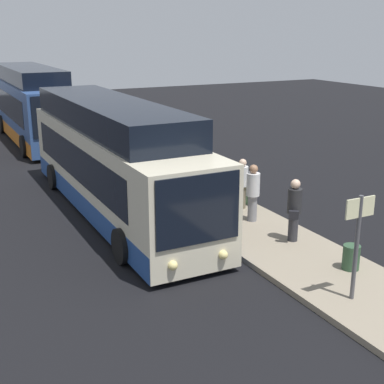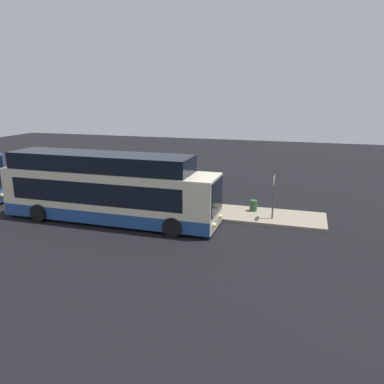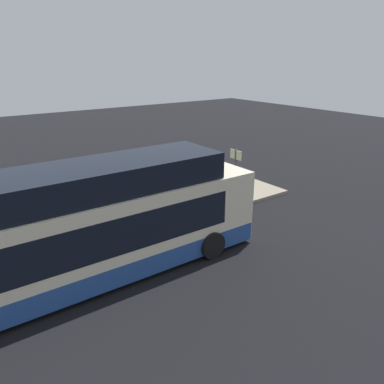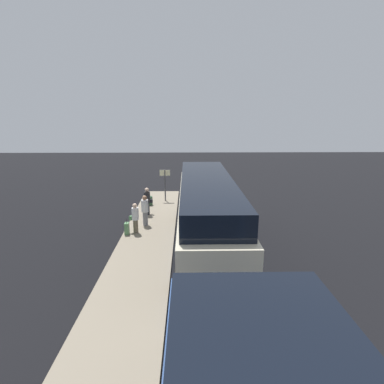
# 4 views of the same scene
# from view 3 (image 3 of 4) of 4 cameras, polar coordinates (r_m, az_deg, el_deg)

# --- Properties ---
(ground) EXTENTS (80.00, 80.00, 0.00)m
(ground) POSITION_cam_3_polar(r_m,az_deg,el_deg) (13.66, -8.82, -10.58)
(ground) COLOR black
(platform) EXTENTS (20.00, 2.92, 0.16)m
(platform) POSITION_cam_3_polar(r_m,az_deg,el_deg) (16.12, -13.88, -5.65)
(platform) COLOR gray
(platform) RESTS_ON ground
(bus_lead) EXTENTS (12.41, 2.85, 3.81)m
(bus_lead) POSITION_cam_3_polar(r_m,az_deg,el_deg) (12.25, -16.66, -5.99)
(bus_lead) COLOR beige
(bus_lead) RESTS_ON ground
(passenger_boarding) EXTENTS (0.66, 0.63, 1.86)m
(passenger_boarding) POSITION_cam_3_polar(r_m,az_deg,el_deg) (17.58, -3.95, 0.90)
(passenger_boarding) COLOR #2D2D33
(passenger_boarding) RESTS_ON platform
(passenger_waiting) EXTENTS (0.60, 0.60, 1.86)m
(passenger_waiting) POSITION_cam_3_polar(r_m,az_deg,el_deg) (16.59, -9.56, -0.52)
(passenger_waiting) COLOR gray
(passenger_waiting) RESTS_ON platform
(passenger_with_bags) EXTENTS (0.59, 0.65, 1.74)m
(passenger_with_bags) POSITION_cam_3_polar(r_m,az_deg,el_deg) (16.50, -13.97, -1.22)
(passenger_with_bags) COLOR #6B604C
(passenger_with_bags) RESTS_ON platform
(suitcase) EXTENTS (0.36, 0.23, 0.90)m
(suitcase) POSITION_cam_3_polar(r_m,az_deg,el_deg) (17.06, -15.00, -2.79)
(suitcase) COLOR #598C59
(suitcase) RESTS_ON platform
(sign_post) EXTENTS (0.10, 0.80, 2.47)m
(sign_post) POSITION_cam_3_polar(r_m,az_deg,el_deg) (18.68, 6.63, 3.86)
(sign_post) COLOR #4C4C51
(sign_post) RESTS_ON platform
(trash_bin) EXTENTS (0.44, 0.44, 0.65)m
(trash_bin) POSITION_cam_3_polar(r_m,az_deg,el_deg) (19.11, 1.57, 0.38)
(trash_bin) COLOR #2D4C33
(trash_bin) RESTS_ON platform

